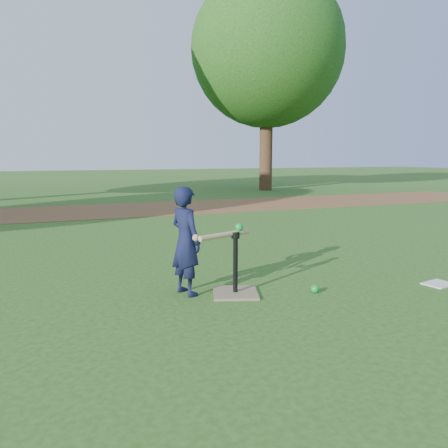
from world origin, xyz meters
name	(u,v)px	position (x,y,z in m)	size (l,w,h in m)	color
ground	(228,306)	(0.00, 0.00, 0.00)	(80.00, 80.00, 0.00)	#285116
dirt_strip	(114,210)	(0.00, 7.50, 0.01)	(24.00, 3.00, 0.01)	brown
child	(186,241)	(-0.25, 0.48, 0.53)	(0.38, 0.25, 1.05)	black
wiffle_ball_ground	(315,289)	(0.94, 0.03, 0.04)	(0.08, 0.08, 0.08)	#0D952A
clipboard	(438,284)	(2.31, -0.20, 0.01)	(0.30, 0.23, 0.01)	silver
batting_tee	(235,283)	(0.20, 0.30, 0.11)	(0.55, 0.55, 0.61)	#806F51
swing_action	(225,234)	(0.08, 0.29, 0.61)	(0.62, 0.26, 0.12)	tan
tree_right	(267,50)	(6.50, 12.00, 5.29)	(5.80, 5.80, 8.21)	#382316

